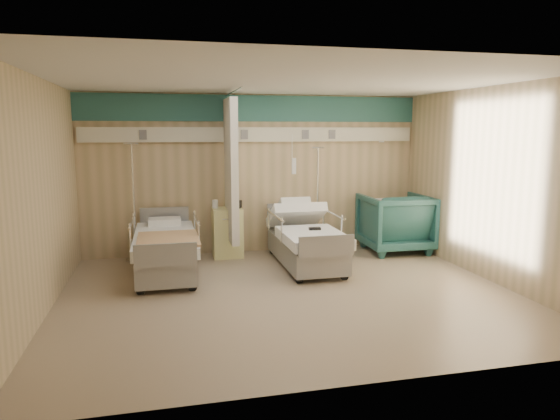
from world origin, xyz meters
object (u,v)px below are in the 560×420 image
object	(u,v)px
bed_left	(166,254)
iv_stand_right	(317,230)
iv_stand_left	(136,237)
bedside_cabinet	(227,232)
bed_right	(305,247)
visitor_armchair	(395,223)

from	to	relation	value
bed_left	iv_stand_right	size ratio (longest dim) A/B	1.15
bed_left	iv_stand_left	xyz separation A→B (m)	(-0.49, 0.96, 0.09)
bedside_cabinet	iv_stand_right	size ratio (longest dim) A/B	0.45
bed_right	iv_stand_left	world-z (taller)	iv_stand_left
bed_left	bedside_cabinet	distance (m)	1.39
bedside_cabinet	iv_stand_left	xyz separation A→B (m)	(-1.54, 0.06, -0.02)
bed_right	bedside_cabinet	size ratio (longest dim) A/B	2.54
visitor_armchair	iv_stand_right	size ratio (longest dim) A/B	0.61
bed_left	visitor_armchair	xyz separation A→B (m)	(4.05, 0.60, 0.21)
bedside_cabinet	iv_stand_right	xyz separation A→B (m)	(1.65, 0.08, -0.04)
bed_left	visitor_armchair	size ratio (longest dim) A/B	1.87
bed_left	bedside_cabinet	bearing A→B (deg)	40.60
iv_stand_left	iv_stand_right	bearing A→B (deg)	0.28
visitor_armchair	iv_stand_right	world-z (taller)	iv_stand_right
bed_left	visitor_armchair	bearing A→B (deg)	8.43
bed_right	bedside_cabinet	xyz separation A→B (m)	(-1.15, 0.90, 0.11)
visitor_armchair	bedside_cabinet	bearing A→B (deg)	-4.07
iv_stand_right	iv_stand_left	xyz separation A→B (m)	(-3.19, -0.02, 0.02)
bed_right	visitor_armchair	bearing A→B (deg)	17.97
bedside_cabinet	iv_stand_left	world-z (taller)	iv_stand_left
bed_right	bed_left	distance (m)	2.20
bedside_cabinet	iv_stand_right	distance (m)	1.65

